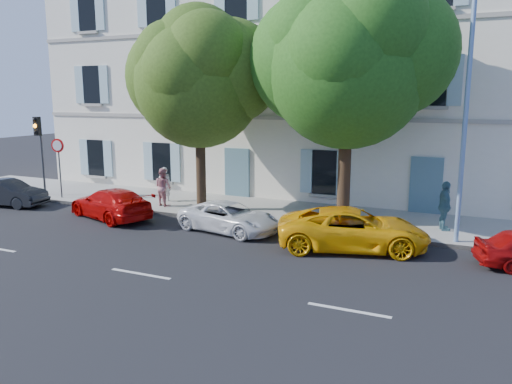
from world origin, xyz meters
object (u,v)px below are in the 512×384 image
at_px(car_white_coupe, 229,217).
at_px(car_yellow_supercar, 353,229).
at_px(tree_left, 199,84).
at_px(car_dark_sedan, 7,193).
at_px(road_sign, 58,155).
at_px(street_lamp, 466,108).
at_px(tree_right, 348,68).
at_px(car_red_coupe, 111,204).
at_px(traffic_light, 39,139).
at_px(pedestrian_b, 163,187).
at_px(pedestrian_c, 445,206).
at_px(pedestrian_a, 165,184).

relative_size(car_white_coupe, car_yellow_supercar, 0.80).
height_order(car_yellow_supercar, tree_left, tree_left).
xyz_separation_m(car_dark_sedan, car_white_coupe, (11.36, 0.23, -0.06)).
relative_size(road_sign, street_lamp, 0.36).
bearing_deg(tree_right, road_sign, -177.95).
height_order(car_red_coupe, street_lamp, street_lamp).
bearing_deg(traffic_light, road_sign, -2.65).
distance_m(car_red_coupe, pedestrian_b, 2.61).
height_order(car_dark_sedan, pedestrian_c, pedestrian_c).
distance_m(tree_right, street_lamp, 4.39).
relative_size(road_sign, pedestrian_c, 1.58).
distance_m(car_dark_sedan, car_yellow_supercar, 16.08).
bearing_deg(traffic_light, tree_left, 3.25).
distance_m(car_dark_sedan, street_lamp, 19.66).
height_order(car_dark_sedan, traffic_light, traffic_light).
relative_size(car_dark_sedan, pedestrian_a, 2.31).
bearing_deg(pedestrian_b, street_lamp, -167.66).
xyz_separation_m(car_white_coupe, pedestrian_b, (-4.45, 2.21, 0.45)).
distance_m(car_dark_sedan, tree_right, 16.21).
xyz_separation_m(traffic_light, pedestrian_b, (6.81, 0.46, -1.95)).
distance_m(tree_right, pedestrian_b, 9.59).
height_order(traffic_light, pedestrian_c, traffic_light).
bearing_deg(pedestrian_b, traffic_light, 20.25).
bearing_deg(traffic_light, pedestrian_c, 3.51).
distance_m(tree_left, tree_right, 6.27).
relative_size(tree_left, street_lamp, 1.05).
distance_m(car_red_coupe, tree_right, 10.86).
bearing_deg(street_lamp, pedestrian_b, 175.99).
height_order(car_red_coupe, tree_left, tree_left).
xyz_separation_m(car_red_coupe, pedestrian_c, (12.73, 3.08, 0.43)).
bearing_deg(pedestrian_b, tree_right, -163.85).
height_order(car_white_coupe, car_yellow_supercar, car_yellow_supercar).
relative_size(car_white_coupe, pedestrian_a, 2.46).
distance_m(tree_left, pedestrian_c, 10.80).
xyz_separation_m(tree_left, pedestrian_c, (9.83, 0.64, -4.42)).
distance_m(traffic_light, pedestrian_c, 18.72).
relative_size(pedestrian_a, pedestrian_b, 0.95).
bearing_deg(car_red_coupe, road_sign, -92.81).
relative_size(street_lamp, pedestrian_b, 4.63).
distance_m(pedestrian_a, pedestrian_b, 1.01).
distance_m(car_white_coupe, pedestrian_b, 4.99).
bearing_deg(pedestrian_b, car_red_coupe, 84.77).
relative_size(car_yellow_supercar, street_lamp, 0.62).
distance_m(traffic_light, road_sign, 1.44).
bearing_deg(tree_left, pedestrian_c, 3.75).
bearing_deg(car_white_coupe, tree_left, 58.39).
distance_m(car_dark_sedan, pedestrian_c, 18.95).
relative_size(car_dark_sedan, street_lamp, 0.47).
bearing_deg(road_sign, pedestrian_a, 15.35).
bearing_deg(pedestrian_a, traffic_light, -16.99).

